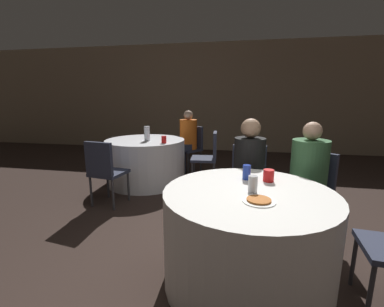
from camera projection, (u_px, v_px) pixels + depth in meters
ground_plane at (234, 280)px, 2.00m from camera, size 16.00×16.00×0.00m
wall_back at (242, 98)px, 6.68m from camera, size 16.00×0.06×2.80m
table_near at (247, 237)px, 1.94m from camera, size 1.25×1.25×0.73m
table_far at (146, 161)px, 4.28m from camera, size 1.29×1.29×0.73m
chair_near_north at (248, 177)px, 2.89m from camera, size 0.41×0.42×0.87m
chair_near_northeast at (311, 187)px, 2.57m from camera, size 0.56×0.56×0.87m
chair_far_east at (209, 153)px, 4.14m from camera, size 0.44×0.43×0.87m
chair_far_northeast at (192, 144)px, 4.95m from camera, size 0.56×0.56×0.87m
chair_far_south at (104, 168)px, 3.28m from camera, size 0.46×0.46×0.87m
person_black_shirt at (249, 174)px, 2.73m from camera, size 0.33×0.50×1.18m
person_orange_shirt at (186, 142)px, 4.83m from camera, size 0.45×0.47×1.17m
person_green_jacket at (304, 183)px, 2.45m from camera, size 0.46×0.48×1.17m
pizza_plate_near at (259, 200)px, 1.67m from camera, size 0.22×0.22×0.02m
soda_can_silver at (253, 184)px, 1.83m from camera, size 0.07×0.07×0.12m
soda_can_blue at (247, 172)px, 2.12m from camera, size 0.07×0.07×0.12m
cup_near at (269, 176)px, 2.07m from camera, size 0.09×0.09×0.10m
bottle_far at (147, 134)px, 4.06m from camera, size 0.09×0.09×0.23m
cup_far at (164, 140)px, 3.86m from camera, size 0.08×0.08×0.11m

